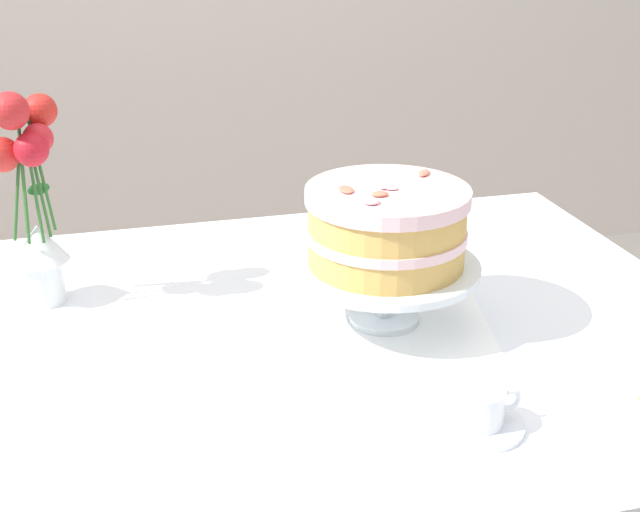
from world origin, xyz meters
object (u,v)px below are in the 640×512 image
Objects in this scene: flower_vase at (30,191)px; dining_table at (281,389)px; teacup at (478,411)px; layer_cake at (387,226)px; cake_stand at (385,274)px.

dining_table is at bearing -32.27° from flower_vase.
flower_vase is at bearing 136.61° from teacup.
layer_cake is at bearing 3.42° from dining_table.
teacup is at bearing -43.39° from flower_vase.
teacup is (0.19, -0.29, 0.11)m from dining_table.
flower_vase reaches higher than teacup.
dining_table is 0.24m from cake_stand.
dining_table is 0.30m from layer_cake.
flower_vase is (-0.51, 0.21, 0.11)m from cake_stand.
cake_stand is 2.41× the size of teacup.
dining_table is 4.83× the size of cake_stand.
dining_table is at bearing -176.58° from layer_cake.
dining_table is 3.97× the size of flower_vase.
cake_stand reaches higher than teacup.
flower_vase is 2.93× the size of teacup.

